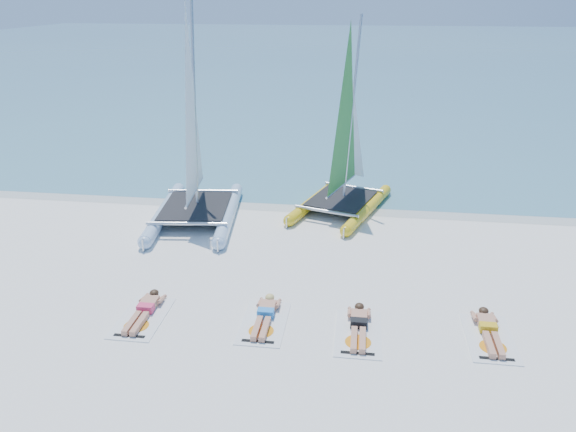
{
  "coord_description": "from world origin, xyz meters",
  "views": [
    {
      "loc": [
        2.28,
        -12.72,
        6.92
      ],
      "look_at": [
        0.39,
        1.2,
        1.31
      ],
      "focal_mm": 35.0,
      "sensor_mm": 36.0,
      "label": 1
    }
  ],
  "objects_px": {
    "sunbather_b": "(265,314)",
    "sunbather_c": "(359,324)",
    "catamaran_yellow": "(348,148)",
    "towel_d": "(490,338)",
    "towel_b": "(264,323)",
    "towel_a": "(142,318)",
    "towel_c": "(358,333)",
    "catamaran_blue": "(193,154)",
    "sunbather_d": "(489,329)",
    "sunbather_a": "(145,309)"
  },
  "relations": [
    {
      "from": "sunbather_b",
      "to": "sunbather_c",
      "type": "relative_size",
      "value": 1.0
    },
    {
      "from": "catamaran_yellow",
      "to": "towel_d",
      "type": "xyz_separation_m",
      "value": [
        3.4,
        -7.77,
        -2.04
      ]
    },
    {
      "from": "towel_b",
      "to": "towel_a",
      "type": "bearing_deg",
      "value": -176.49
    },
    {
      "from": "towel_b",
      "to": "towel_d",
      "type": "relative_size",
      "value": 1.0
    },
    {
      "from": "catamaran_yellow",
      "to": "sunbather_c",
      "type": "distance_m",
      "value": 8.03
    },
    {
      "from": "towel_b",
      "to": "towel_c",
      "type": "bearing_deg",
      "value": -3.73
    },
    {
      "from": "catamaran_blue",
      "to": "sunbather_c",
      "type": "distance_m",
      "value": 8.29
    },
    {
      "from": "sunbather_b",
      "to": "towel_d",
      "type": "xyz_separation_m",
      "value": [
        4.92,
        -0.13,
        -0.11
      ]
    },
    {
      "from": "sunbather_b",
      "to": "towel_c",
      "type": "relative_size",
      "value": 0.93
    },
    {
      "from": "sunbather_c",
      "to": "towel_d",
      "type": "height_order",
      "value": "sunbather_c"
    },
    {
      "from": "catamaran_yellow",
      "to": "towel_d",
      "type": "bearing_deg",
      "value": -48.52
    },
    {
      "from": "catamaran_yellow",
      "to": "sunbather_c",
      "type": "height_order",
      "value": "catamaran_yellow"
    },
    {
      "from": "sunbather_c",
      "to": "sunbather_d",
      "type": "xyz_separation_m",
      "value": [
        2.8,
        0.19,
        0.0
      ]
    },
    {
      "from": "catamaran_blue",
      "to": "towel_a",
      "type": "bearing_deg",
      "value": -91.57
    },
    {
      "from": "catamaran_blue",
      "to": "sunbather_b",
      "type": "height_order",
      "value": "catamaran_blue"
    },
    {
      "from": "towel_d",
      "to": "sunbather_d",
      "type": "height_order",
      "value": "sunbather_d"
    },
    {
      "from": "catamaran_yellow",
      "to": "towel_c",
      "type": "relative_size",
      "value": 3.51
    },
    {
      "from": "towel_a",
      "to": "sunbather_a",
      "type": "height_order",
      "value": "sunbather_a"
    },
    {
      "from": "catamaran_blue",
      "to": "sunbather_b",
      "type": "bearing_deg",
      "value": -66.62
    },
    {
      "from": "towel_b",
      "to": "towel_c",
      "type": "distance_m",
      "value": 2.12
    },
    {
      "from": "sunbather_b",
      "to": "sunbather_a",
      "type": "bearing_deg",
      "value": -176.49
    },
    {
      "from": "towel_c",
      "to": "sunbather_d",
      "type": "xyz_separation_m",
      "value": [
        2.8,
        0.39,
        0.11
      ]
    },
    {
      "from": "catamaran_yellow",
      "to": "sunbather_c",
      "type": "xyz_separation_m",
      "value": [
        0.6,
        -7.77,
        -1.93
      ]
    },
    {
      "from": "towel_d",
      "to": "sunbather_d",
      "type": "bearing_deg",
      "value": 90.0
    },
    {
      "from": "towel_d",
      "to": "towel_b",
      "type": "bearing_deg",
      "value": -179.33
    },
    {
      "from": "sunbather_a",
      "to": "towel_c",
      "type": "distance_m",
      "value": 4.91
    },
    {
      "from": "catamaran_blue",
      "to": "sunbather_a",
      "type": "bearing_deg",
      "value": -91.42
    },
    {
      "from": "catamaran_blue",
      "to": "catamaran_yellow",
      "type": "relative_size",
      "value": 1.12
    },
    {
      "from": "towel_b",
      "to": "towel_d",
      "type": "distance_m",
      "value": 4.92
    },
    {
      "from": "towel_a",
      "to": "catamaran_yellow",
      "type": "bearing_deg",
      "value": 61.69
    },
    {
      "from": "towel_a",
      "to": "sunbather_c",
      "type": "height_order",
      "value": "sunbather_c"
    },
    {
      "from": "catamaran_yellow",
      "to": "sunbather_a",
      "type": "height_order",
      "value": "catamaran_yellow"
    },
    {
      "from": "towel_a",
      "to": "towel_d",
      "type": "xyz_separation_m",
      "value": [
        7.71,
        0.23,
        0.0
      ]
    },
    {
      "from": "catamaran_blue",
      "to": "towel_a",
      "type": "relative_size",
      "value": 3.94
    },
    {
      "from": "sunbather_c",
      "to": "sunbather_d",
      "type": "distance_m",
      "value": 2.81
    },
    {
      "from": "towel_a",
      "to": "sunbather_b",
      "type": "distance_m",
      "value": 2.82
    },
    {
      "from": "catamaran_blue",
      "to": "sunbather_d",
      "type": "xyz_separation_m",
      "value": [
        8.21,
        -5.73,
        -2.06
      ]
    },
    {
      "from": "catamaran_yellow",
      "to": "towel_c",
      "type": "bearing_deg",
      "value": -67.86
    },
    {
      "from": "towel_c",
      "to": "sunbather_d",
      "type": "height_order",
      "value": "sunbather_d"
    },
    {
      "from": "towel_a",
      "to": "towel_c",
      "type": "bearing_deg",
      "value": 0.39
    },
    {
      "from": "sunbather_a",
      "to": "towel_c",
      "type": "bearing_deg",
      "value": -1.86
    },
    {
      "from": "towel_a",
      "to": "sunbather_b",
      "type": "relative_size",
      "value": 1.07
    },
    {
      "from": "towel_b",
      "to": "sunbather_c",
      "type": "distance_m",
      "value": 2.12
    },
    {
      "from": "towel_b",
      "to": "sunbather_b",
      "type": "distance_m",
      "value": 0.22
    },
    {
      "from": "sunbather_d",
      "to": "sunbather_c",
      "type": "bearing_deg",
      "value": -176.02
    },
    {
      "from": "sunbather_a",
      "to": "sunbather_b",
      "type": "relative_size",
      "value": 1.0
    },
    {
      "from": "sunbather_a",
      "to": "catamaran_yellow",
      "type": "bearing_deg",
      "value": 61.1
    },
    {
      "from": "towel_b",
      "to": "catamaran_blue",
      "type": "bearing_deg",
      "value": 118.88
    },
    {
      "from": "sunbather_a",
      "to": "sunbather_c",
      "type": "bearing_deg",
      "value": 0.39
    },
    {
      "from": "towel_a",
      "to": "sunbather_d",
      "type": "height_order",
      "value": "sunbather_d"
    }
  ]
}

